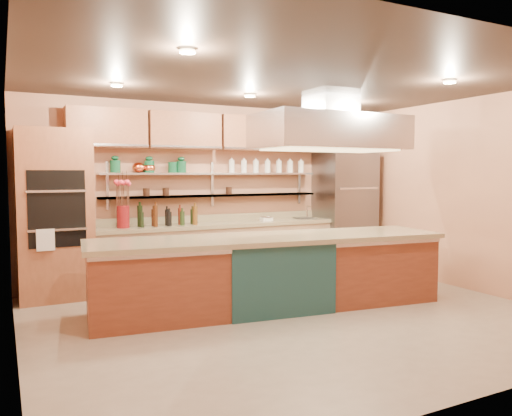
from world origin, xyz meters
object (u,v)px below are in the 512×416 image
kitchen_scale (266,218)px  flower_vase (123,217)px  island (270,272)px  refrigerator (345,210)px  green_canister (173,167)px  copper_kettle (139,168)px

kitchen_scale → flower_vase: bearing=167.2°
kitchen_scale → island: bearing=-129.5°
refrigerator → kitchen_scale: 1.58m
flower_vase → green_canister: green_canister is taller
copper_kettle → green_canister: bearing=0.0°
refrigerator → green_canister: refrigerator is taller
refrigerator → flower_vase: refrigerator is taller
refrigerator → copper_kettle: size_ratio=10.90×
kitchen_scale → green_canister: bearing=158.9°
flower_vase → kitchen_scale: flower_vase is taller
refrigerator → island: 3.02m
refrigerator → island: bearing=-145.2°
kitchen_scale → copper_kettle: (-2.03, 0.22, 0.81)m
refrigerator → copper_kettle: refrigerator is taller
green_canister → island: bearing=-71.1°
copper_kettle → green_canister: green_canister is taller
island → green_canister: 2.43m
kitchen_scale → copper_kettle: 2.20m
island → green_canister: green_canister is taller
island → green_canister: (-0.66, 1.92, 1.34)m
island → copper_kettle: size_ratio=22.87×
island → green_canister: size_ratio=27.16×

